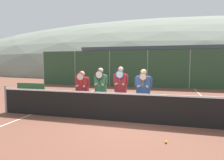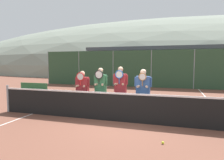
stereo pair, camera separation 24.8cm
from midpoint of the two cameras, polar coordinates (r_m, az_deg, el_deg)
The scene contains 16 objects.
ground_plane at distance 6.97m, azimuth 3.30°, elevation -11.80°, with size 120.00×120.00×0.00m, color brown.
hill_distant at distance 54.09m, azimuth 15.43°, elevation 2.74°, with size 118.57×65.87×23.06m.
clubhouse_building at distance 23.33m, azimuth 17.78°, elevation 4.43°, with size 19.00×5.50×3.68m.
fence_back at distance 16.39m, azimuth 11.57°, elevation 3.16°, with size 19.29×0.06×3.01m.
tennis_net at distance 6.84m, azimuth 3.33°, elevation -7.67°, with size 9.57×0.09×1.10m.
court_line_left_sideline at distance 10.97m, azimuth -11.21°, elevation -5.63°, with size 0.05×16.00×0.01m, color white.
court_line_right_sideline at distance 9.89m, azimuth 28.45°, elevation -7.32°, with size 0.05×16.00×0.01m, color white.
player_leftmost at distance 7.84m, azimuth -7.56°, elevation -2.40°, with size 0.61×0.34×1.69m.
player_center_left at distance 7.57m, azimuth -2.36°, elevation -2.22°, with size 0.55×0.34×1.81m.
player_center_right at distance 7.40m, azimuth 3.36°, elevation -2.20°, with size 0.56×0.34×1.86m.
player_rightmost at distance 7.19m, azimuth 9.82°, elevation -2.68°, with size 0.62×0.34×1.78m.
car_far_left at distance 20.42m, azimuth -5.58°, elevation 1.98°, with size 4.01×2.05×1.84m.
car_left_of_center at distance 19.12m, azimuth 8.51°, elevation 1.68°, with size 4.30×2.08×1.79m.
car_center at distance 19.05m, azimuth 24.38°, elevation 1.19°, with size 4.52×1.90×1.72m.
bench_courtside at distance 12.19m, azimuth -21.16°, elevation -2.62°, with size 1.79×0.36×0.85m.
tennis_ball_on_court at distance 5.36m, azimuth 15.68°, elevation -16.87°, with size 0.07×0.07×0.07m.
Camera 2 is at (1.70, -6.44, 2.02)m, focal length 32.00 mm.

